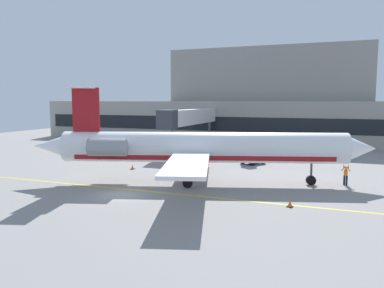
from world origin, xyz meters
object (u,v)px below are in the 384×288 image
baggage_tug (339,152)px  pushback_tractor (251,156)px  regional_jet (198,148)px  fuel_tank (162,140)px  marshaller (346,175)px

baggage_tug → pushback_tractor: 12.99m
pushback_tractor → baggage_tug: bearing=39.5°
regional_jet → pushback_tractor: bearing=79.5°
fuel_tank → marshaller: 34.35m
pushback_tractor → marshaller: bearing=-37.9°
regional_jet → fuel_tank: size_ratio=3.75×
baggage_tug → marshaller: bearing=-87.6°
baggage_tug → pushback_tractor: bearing=-140.5°
baggage_tug → marshaller: baggage_tug is taller
baggage_tug → marshaller: (0.71, -16.61, -0.03)m
fuel_tank → marshaller: fuel_tank is taller
pushback_tractor → marshaller: size_ratio=1.71×
regional_jet → marshaller: 14.01m
regional_jet → marshaller: regional_jet is taller
pushback_tractor → marshaller: 13.60m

